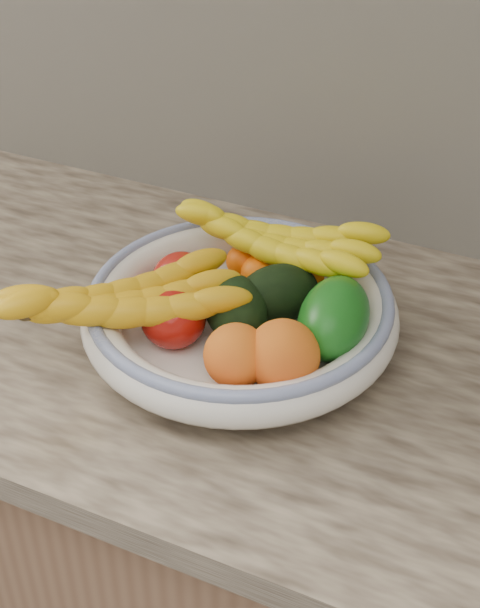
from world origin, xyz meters
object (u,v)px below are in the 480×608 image
at_px(banana_bunch_front, 123,307).
at_px(fruit_bowl, 240,312).
at_px(banana_bunch_back, 274,246).
at_px(green_mango, 334,318).

bearing_deg(banana_bunch_front, fruit_bowl, -4.74).
height_order(fruit_bowl, banana_bunch_back, banana_bunch_back).
relative_size(fruit_bowl, green_mango, 3.10).
xyz_separation_m(fruit_bowl, banana_bunch_front, (-0.11, -0.09, 0.03)).
distance_m(fruit_bowl, banana_bunch_front, 0.15).
xyz_separation_m(green_mango, banana_bunch_front, (-0.23, -0.09, 0.01)).
bearing_deg(banana_bunch_front, green_mango, -22.61).
height_order(banana_bunch_back, banana_bunch_front, banana_bunch_back).
height_order(fruit_bowl, banana_bunch_front, banana_bunch_front).
relative_size(fruit_bowl, banana_bunch_front, 1.26).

